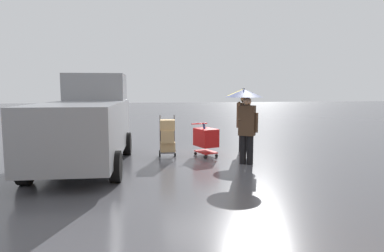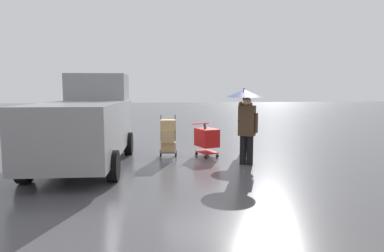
{
  "view_description": "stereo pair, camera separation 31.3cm",
  "coord_description": "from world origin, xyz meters",
  "views": [
    {
      "loc": [
        2.06,
        10.02,
        2.09
      ],
      "look_at": [
        0.49,
        0.67,
        1.05
      ],
      "focal_mm": 30.8,
      "sensor_mm": 36.0,
      "label": 1
    },
    {
      "loc": [
        1.75,
        10.07,
        2.09
      ],
      "look_at": [
        0.49,
        0.67,
        1.05
      ],
      "focal_mm": 30.8,
      "sensor_mm": 36.0,
      "label": 2
    }
  ],
  "objects": [
    {
      "name": "pedestrian_black_side",
      "position": [
        -1.46,
        -0.62,
        1.58
      ],
      "size": [
        1.04,
        1.04,
        2.15
      ],
      "color": "black",
      "rests_on": "ground"
    },
    {
      "name": "shopping_cart_vendor",
      "position": [
        -0.07,
        -0.04,
        0.57
      ],
      "size": [
        0.79,
        0.95,
        1.04
      ],
      "color": "red",
      "rests_on": "ground"
    },
    {
      "name": "pedestrian_pink_side",
      "position": [
        -0.92,
        1.21,
        1.58
      ],
      "size": [
        1.04,
        1.04,
        2.15
      ],
      "color": "black",
      "rests_on": "ground"
    },
    {
      "name": "ground_plane",
      "position": [
        0.0,
        0.0,
        0.0
      ],
      "size": [
        90.0,
        90.0,
        0.0
      ],
      "primitive_type": "plane",
      "color": "#4C4C51"
    },
    {
      "name": "hand_dolly_boxes",
      "position": [
        1.15,
        0.09,
        0.68
      ],
      "size": [
        0.55,
        0.73,
        1.32
      ],
      "color": "#515156",
      "rests_on": "ground"
    },
    {
      "name": "cargo_van_parked_right",
      "position": [
        3.44,
        0.58,
        1.18
      ],
      "size": [
        2.4,
        5.43,
        2.6
      ],
      "color": "gray",
      "rests_on": "ground"
    }
  ]
}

